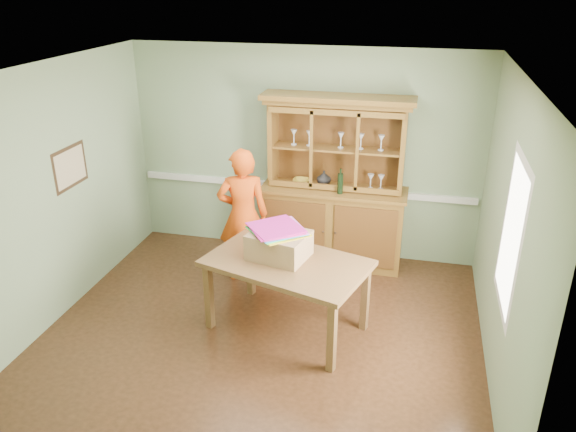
% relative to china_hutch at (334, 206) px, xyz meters
% --- Properties ---
extents(floor, '(4.50, 4.50, 0.00)m').
position_rel_china_hutch_xyz_m(floor, '(-0.45, -1.75, -0.76)').
color(floor, '#4C2D18').
rests_on(floor, ground).
extents(ceiling, '(4.50, 4.50, 0.00)m').
position_rel_china_hutch_xyz_m(ceiling, '(-0.45, -1.75, 1.94)').
color(ceiling, white).
rests_on(ceiling, wall_back).
extents(wall_back, '(4.50, 0.00, 4.50)m').
position_rel_china_hutch_xyz_m(wall_back, '(-0.45, 0.25, 0.59)').
color(wall_back, gray).
rests_on(wall_back, floor).
extents(wall_left, '(0.00, 4.00, 4.00)m').
position_rel_china_hutch_xyz_m(wall_left, '(-2.70, -1.75, 0.59)').
color(wall_left, gray).
rests_on(wall_left, floor).
extents(wall_right, '(0.00, 4.00, 4.00)m').
position_rel_china_hutch_xyz_m(wall_right, '(1.80, -1.75, 0.59)').
color(wall_right, gray).
rests_on(wall_right, floor).
extents(wall_front, '(4.50, 0.00, 4.50)m').
position_rel_china_hutch_xyz_m(wall_front, '(-0.45, -3.75, 0.59)').
color(wall_front, gray).
rests_on(wall_front, floor).
extents(chair_rail, '(4.41, 0.05, 0.08)m').
position_rel_china_hutch_xyz_m(chair_rail, '(-0.45, 0.22, 0.14)').
color(chair_rail, silver).
rests_on(chair_rail, wall_back).
extents(framed_map, '(0.03, 0.60, 0.46)m').
position_rel_china_hutch_xyz_m(framed_map, '(-2.68, -1.45, 0.79)').
color(framed_map, '#322214').
rests_on(framed_map, wall_left).
extents(window_panel, '(0.03, 0.96, 1.36)m').
position_rel_china_hutch_xyz_m(window_panel, '(1.78, -2.05, 0.74)').
color(window_panel, silver).
rests_on(window_panel, wall_right).
extents(china_hutch, '(1.84, 0.61, 2.16)m').
position_rel_china_hutch_xyz_m(china_hutch, '(0.00, 0.00, 0.00)').
color(china_hutch, brown).
rests_on(china_hutch, floor).
extents(dining_table, '(1.81, 1.38, 0.80)m').
position_rel_china_hutch_xyz_m(dining_table, '(-0.22, -1.65, -0.05)').
color(dining_table, brown).
rests_on(dining_table, floor).
extents(cardboard_box, '(0.66, 0.58, 0.27)m').
position_rel_china_hutch_xyz_m(cardboard_box, '(-0.32, -1.57, 0.18)').
color(cardboard_box, '#95744D').
rests_on(cardboard_box, dining_table).
extents(kite_stack, '(0.67, 0.67, 0.05)m').
position_rel_china_hutch_xyz_m(kite_stack, '(-0.33, -1.55, 0.34)').
color(kite_stack, yellow).
rests_on(kite_stack, cardboard_box).
extents(person, '(0.69, 0.56, 1.66)m').
position_rel_china_hutch_xyz_m(person, '(-0.98, -0.70, 0.07)').
color(person, '#DC490D').
rests_on(person, floor).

